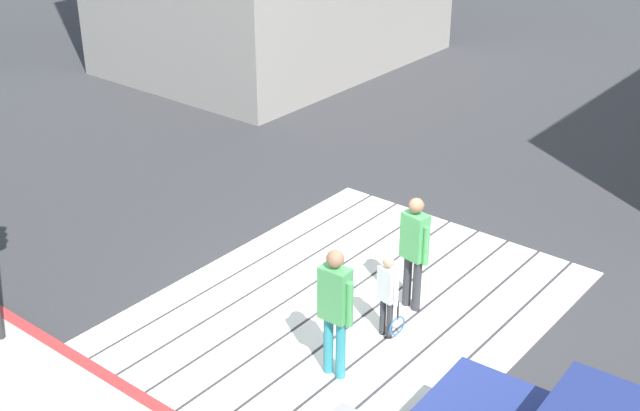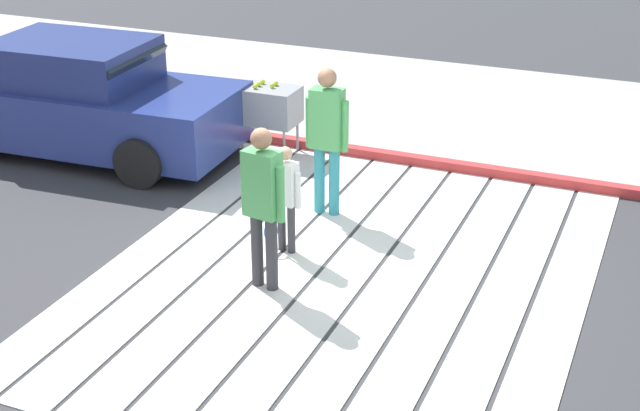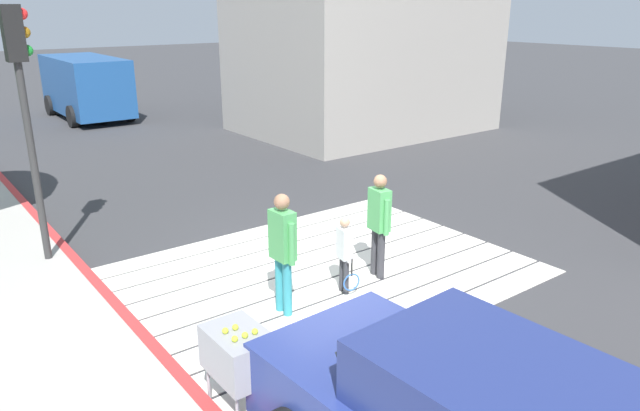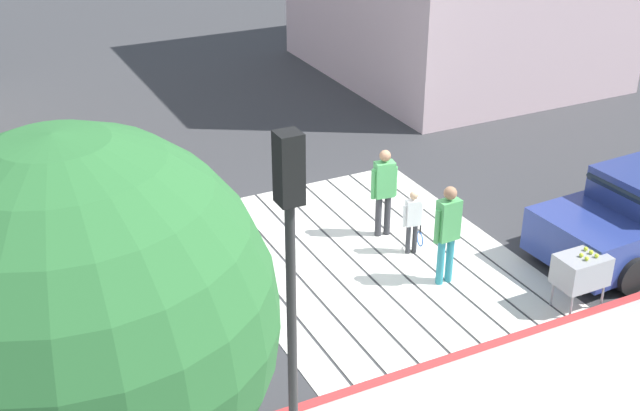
# 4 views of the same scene
# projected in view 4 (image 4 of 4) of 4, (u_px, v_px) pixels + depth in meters

# --- Properties ---
(ground_plane) EXTENTS (120.00, 120.00, 0.00)m
(ground_plane) POSITION_uv_depth(u_px,v_px,m) (366.00, 257.00, 14.76)
(ground_plane) COLOR #38383A
(crosswalk_stripes) EXTENTS (6.40, 4.90, 0.01)m
(crosswalk_stripes) POSITION_uv_depth(u_px,v_px,m) (366.00, 256.00, 14.75)
(crosswalk_stripes) COLOR silver
(crosswalk_stripes) RESTS_ON ground
(curb_painted) EXTENTS (0.16, 40.00, 0.13)m
(curb_painted) POSITION_uv_depth(u_px,v_px,m) (474.00, 353.00, 12.13)
(curb_painted) COLOR #BC3333
(curb_painted) RESTS_ON ground
(traffic_light_corner) EXTENTS (0.39, 0.28, 4.24)m
(traffic_light_corner) POSITION_uv_depth(u_px,v_px,m) (289.00, 231.00, 9.30)
(traffic_light_corner) COLOR #2D2D2D
(traffic_light_corner) RESTS_ON ground
(street_tree) EXTENTS (3.20, 3.20, 5.32)m
(street_tree) POSITION_uv_depth(u_px,v_px,m) (87.00, 321.00, 6.70)
(street_tree) COLOR brown
(street_tree) RESTS_ON ground
(tennis_ball_cart) EXTENTS (0.56, 0.80, 1.02)m
(tennis_ball_cart) POSITION_uv_depth(u_px,v_px,m) (581.00, 270.00, 13.02)
(tennis_ball_cart) COLOR #99999E
(tennis_ball_cart) RESTS_ON ground
(pedestrian_adult_lead) EXTENTS (0.27, 0.50, 1.73)m
(pedestrian_adult_lead) POSITION_uv_depth(u_px,v_px,m) (384.00, 187.00, 15.02)
(pedestrian_adult_lead) COLOR #333338
(pedestrian_adult_lead) RESTS_ON ground
(pedestrian_adult_trailing) EXTENTS (0.24, 0.52, 1.80)m
(pedestrian_adult_trailing) POSITION_uv_depth(u_px,v_px,m) (448.00, 228.00, 13.52)
(pedestrian_adult_trailing) COLOR teal
(pedestrian_adult_trailing) RESTS_ON ground
(pedestrian_child_with_racket) EXTENTS (0.28, 0.40, 1.24)m
(pedestrian_child_with_racket) POSITION_uv_depth(u_px,v_px,m) (413.00, 219.00, 14.57)
(pedestrian_child_with_racket) COLOR #333338
(pedestrian_child_with_racket) RESTS_ON ground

